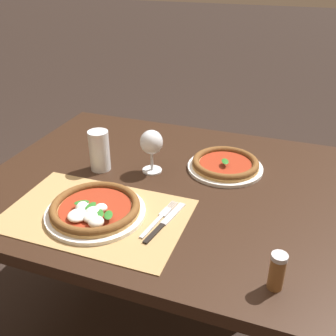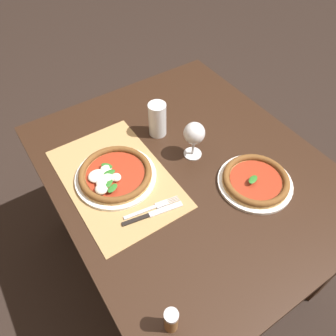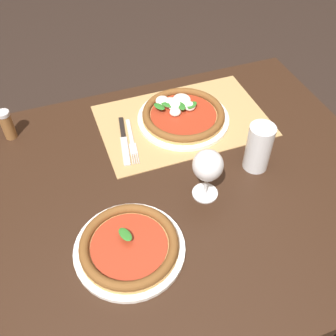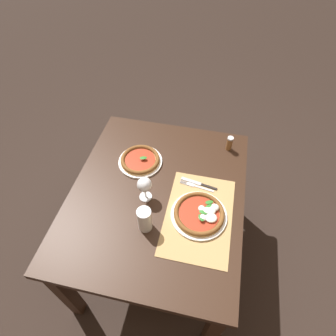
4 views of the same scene
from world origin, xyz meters
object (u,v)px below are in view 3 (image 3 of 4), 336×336
pizza_far (129,246)px  wine_glass (208,167)px  fork (132,141)px  pepper_shaker (7,125)px  pint_glass (259,148)px  knife (124,140)px  pizza_near (183,114)px

pizza_far → wine_glass: wine_glass is taller
fork → pepper_shaker: 0.38m
pint_glass → knife: pint_glass is taller
pint_glass → pizza_far: bearing=19.4°
pizza_near → pint_glass: pint_glass is taller
pint_glass → wine_glass: bearing=15.0°
pizza_far → fork: size_ratio=1.34×
pizza_near → fork: bearing=13.7°
pizza_far → fork: pizza_far is taller
wine_glass → fork: 0.31m
pizza_far → knife: pizza_far is taller
fork → pint_glass: bearing=144.9°
pizza_near → pepper_shaker: bearing=-11.5°
wine_glass → pizza_far: bearing=22.5°
knife → pizza_far: bearing=76.4°
pizza_near → pizza_far: bearing=54.0°
pint_glass → pepper_shaker: pint_glass is taller
wine_glass → pepper_shaker: (0.47, -0.42, -0.06)m
wine_glass → knife: wine_glass is taller
pizza_far → fork: (-0.11, -0.36, -0.01)m
fork → pepper_shaker: bearing=-24.0°
pizza_far → pint_glass: size_ratio=1.85×
pint_glass → fork: bearing=-35.1°
pepper_shaker → pizza_near: bearing=168.5°
pizza_near → wine_glass: size_ratio=1.91×
pizza_near → fork: pizza_near is taller
pint_glass → knife: (0.33, -0.23, -0.06)m
pizza_near → wine_glass: wine_glass is taller
pizza_far → pizza_near: bearing=-126.0°
pizza_far → knife: size_ratio=1.25×
knife → wine_glass: bearing=118.7°
knife → pepper_shaker: (0.32, -0.14, 0.04)m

